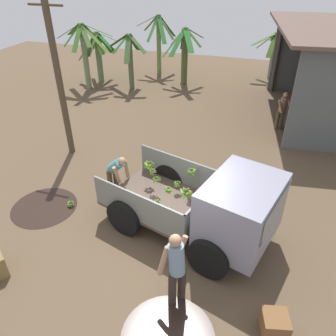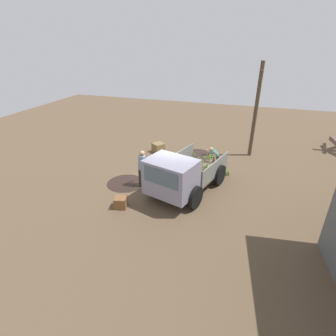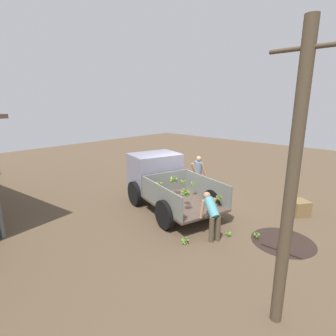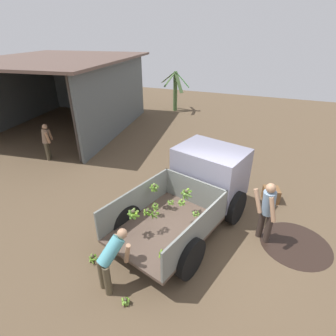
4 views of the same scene
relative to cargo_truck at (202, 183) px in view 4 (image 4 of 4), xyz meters
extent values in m
plane|color=brown|center=(-1.07, -0.44, -1.05)|extent=(36.00, 36.00, 0.00)
cylinder|color=black|center=(-0.44, -2.70, -1.05)|extent=(1.78, 1.78, 0.01)
cube|color=brown|center=(-1.65, 0.49, -0.53)|extent=(3.12, 2.66, 0.08)
cube|color=slate|center=(-1.38, 1.42, -0.09)|extent=(2.57, 0.80, 0.79)
cube|color=slate|center=(-1.93, -0.44, -0.09)|extent=(2.57, 0.80, 0.79)
cube|color=slate|center=(-0.40, 0.12, -0.09)|extent=(0.61, 1.92, 0.79)
cube|color=gray|center=(0.44, -0.13, 0.17)|extent=(1.94, 2.28, 1.47)
cube|color=#4C606B|center=(1.15, -0.34, 0.46)|extent=(0.47, 1.50, 0.65)
cylinder|color=black|center=(0.52, 0.92, -0.57)|extent=(0.99, 0.49, 0.97)
cylinder|color=black|center=(-0.06, -1.05, -0.57)|extent=(0.99, 0.49, 0.97)
cylinder|color=black|center=(-1.75, 1.58, -0.57)|extent=(0.99, 0.49, 0.97)
cylinder|color=black|center=(-2.33, -0.39, -0.57)|extent=(0.99, 0.49, 0.97)
sphere|color=#4D4532|center=(-1.48, -0.24, 0.05)|extent=(0.07, 0.07, 0.07)
cylinder|color=olive|center=(-1.53, -0.26, 0.02)|extent=(0.08, 0.14, 0.09)
cylinder|color=olive|center=(-1.50, -0.29, 0.01)|extent=(0.13, 0.08, 0.11)
cylinder|color=#78AF3F|center=(-1.45, -0.28, 0.01)|extent=(0.12, 0.12, 0.10)
cylinder|color=#538228|center=(-1.43, -0.23, 0.02)|extent=(0.08, 0.14, 0.09)
cylinder|color=#79B13B|center=(-1.47, -0.21, 0.00)|extent=(0.12, 0.08, 0.12)
cylinder|color=#72B13D|center=(-1.52, -0.21, 0.01)|extent=(0.12, 0.12, 0.10)
sphere|color=#48412E|center=(-0.99, 1.06, 0.23)|extent=(0.08, 0.08, 0.08)
cylinder|color=olive|center=(-0.93, 1.09, 0.15)|extent=(0.11, 0.17, 0.17)
cylinder|color=#83AA4A|center=(-0.95, 1.14, 0.18)|extent=(0.20, 0.13, 0.12)
cylinder|color=#70AB28|center=(-1.01, 1.12, 0.15)|extent=(0.17, 0.12, 0.18)
cylinder|color=#4E7723|center=(-1.05, 1.08, 0.16)|extent=(0.09, 0.18, 0.17)
cylinder|color=#537A27|center=(-1.02, 1.03, 0.15)|extent=(0.15, 0.14, 0.18)
cylinder|color=#79A73F|center=(-0.98, 0.99, 0.17)|extent=(0.19, 0.07, 0.14)
cylinder|color=#598033|center=(-0.92, 1.02, 0.18)|extent=(0.15, 0.19, 0.13)
sphere|color=brown|center=(-0.90, 0.18, 0.21)|extent=(0.09, 0.09, 0.09)
cylinder|color=#577D35|center=(-0.99, 0.20, 0.12)|extent=(0.09, 0.23, 0.20)
cylinder|color=#75A944|center=(-0.97, 0.12, 0.13)|extent=(0.20, 0.21, 0.18)
cylinder|color=#58732F|center=(-0.88, 0.12, 0.11)|extent=(0.21, 0.13, 0.22)
cylinder|color=#568F22|center=(-0.82, 0.16, 0.12)|extent=(0.11, 0.23, 0.20)
cylinder|color=#79B025|center=(-0.82, 0.25, 0.14)|extent=(0.19, 0.23, 0.16)
cylinder|color=#5A832A|center=(-0.93, 0.25, 0.11)|extent=(0.20, 0.12, 0.23)
sphere|color=brown|center=(-1.98, 0.81, 0.18)|extent=(0.07, 0.07, 0.07)
cylinder|color=olive|center=(-1.94, 0.86, 0.13)|extent=(0.13, 0.13, 0.11)
cylinder|color=olive|center=(-2.01, 0.86, 0.12)|extent=(0.14, 0.10, 0.12)
cylinder|color=#4D801D|center=(-2.03, 0.79, 0.12)|extent=(0.09, 0.14, 0.13)
cylinder|color=#5E971F|center=(-1.99, 0.77, 0.11)|extent=(0.13, 0.05, 0.14)
cylinder|color=olive|center=(-1.93, 0.79, 0.13)|extent=(0.09, 0.15, 0.11)
sphere|color=brown|center=(-2.82, 0.05, -0.08)|extent=(0.07, 0.07, 0.07)
cylinder|color=#597B2D|center=(-2.77, 0.04, -0.16)|extent=(0.07, 0.14, 0.16)
cylinder|color=#57812D|center=(-2.75, 0.09, -0.13)|extent=(0.12, 0.17, 0.11)
cylinder|color=#679A22|center=(-2.82, 0.12, -0.14)|extent=(0.17, 0.04, 0.13)
cylinder|color=#4D721C|center=(-2.87, 0.08, -0.15)|extent=(0.10, 0.15, 0.15)
cylinder|color=olive|center=(-2.85, 0.03, -0.16)|extent=(0.10, 0.13, 0.17)
cylinder|color=olive|center=(-2.82, 0.00, -0.16)|extent=(0.14, 0.04, 0.16)
sphere|color=brown|center=(-1.83, 0.69, 0.04)|extent=(0.07, 0.07, 0.07)
cylinder|color=#65A123|center=(-1.79, 0.74, -0.01)|extent=(0.16, 0.13, 0.12)
cylinder|color=#49761A|center=(-1.85, 0.73, -0.03)|extent=(0.14, 0.09, 0.16)
cylinder|color=#508226|center=(-1.89, 0.67, -0.02)|extent=(0.09, 0.16, 0.14)
cylinder|color=#557B25|center=(-1.84, 0.62, 0.00)|extent=(0.18, 0.05, 0.11)
cylinder|color=#568F1E|center=(-1.77, 0.66, -0.01)|extent=(0.10, 0.17, 0.12)
sphere|color=#4C4431|center=(-2.18, 1.07, 0.21)|extent=(0.09, 0.09, 0.09)
cylinder|color=#5E9C2C|center=(-2.26, 1.07, 0.14)|extent=(0.06, 0.21, 0.17)
cylinder|color=#72A92E|center=(-2.22, 1.00, 0.14)|extent=(0.21, 0.16, 0.17)
cylinder|color=#7AB224|center=(-2.14, 1.01, 0.12)|extent=(0.19, 0.15, 0.20)
cylinder|color=olive|center=(-2.10, 1.06, 0.13)|extent=(0.08, 0.21, 0.19)
cylinder|color=olive|center=(-2.13, 1.15, 0.16)|extent=(0.22, 0.16, 0.14)
cylinder|color=#52752F|center=(-2.22, 1.13, 0.13)|extent=(0.20, 0.17, 0.18)
sphere|color=#423B2B|center=(-1.34, 0.16, 0.19)|extent=(0.07, 0.07, 0.07)
cylinder|color=#66AE2B|center=(-1.35, 0.20, 0.13)|extent=(0.13, 0.08, 0.13)
cylinder|color=#6EA13D|center=(-1.38, 0.19, 0.14)|extent=(0.11, 0.14, 0.11)
cylinder|color=olive|center=(-1.39, 0.15, 0.15)|extent=(0.07, 0.15, 0.10)
cylinder|color=#4D781C|center=(-1.35, 0.12, 0.13)|extent=(0.13, 0.08, 0.13)
cylinder|color=olive|center=(-1.33, 0.13, 0.13)|extent=(0.12, 0.07, 0.14)
cylinder|color=#6DB126|center=(-1.30, 0.14, 0.13)|extent=(0.09, 0.14, 0.12)
cylinder|color=#749E40|center=(-1.29, 0.17, 0.13)|extent=(0.07, 0.13, 0.13)
cylinder|color=#73AB28|center=(-1.32, 0.21, 0.15)|extent=(0.15, 0.10, 0.10)
sphere|color=#463F2D|center=(-1.32, 0.90, -0.13)|extent=(0.07, 0.07, 0.07)
cylinder|color=#80AE42|center=(-1.35, 0.86, -0.19)|extent=(0.13, 0.12, 0.13)
cylinder|color=#60912A|center=(-1.31, 0.85, -0.19)|extent=(0.15, 0.07, 0.13)
cylinder|color=#78A436|center=(-1.28, 0.88, -0.20)|extent=(0.08, 0.13, 0.14)
cylinder|color=#49731E|center=(-1.27, 0.93, -0.18)|extent=(0.12, 0.14, 0.11)
cylinder|color=#5A822E|center=(-1.31, 0.96, -0.17)|extent=(0.16, 0.07, 0.10)
cylinder|color=#7AB134|center=(-1.35, 0.93, -0.20)|extent=(0.12, 0.11, 0.14)
cylinder|color=#679E2F|center=(-1.37, 0.89, -0.19)|extent=(0.06, 0.14, 0.13)
sphere|color=brown|center=(-0.89, 0.62, -0.23)|extent=(0.07, 0.07, 0.07)
cylinder|color=#72AA44|center=(-0.88, 0.66, -0.28)|extent=(0.13, 0.08, 0.13)
cylinder|color=#59842E|center=(-0.92, 0.67, -0.27)|extent=(0.13, 0.11, 0.11)
cylinder|color=olive|center=(-0.95, 0.63, -0.26)|extent=(0.05, 0.15, 0.09)
cylinder|color=#7DAC49|center=(-0.94, 0.59, -0.27)|extent=(0.11, 0.14, 0.11)
cylinder|color=olive|center=(-0.91, 0.58, -0.28)|extent=(0.14, 0.08, 0.12)
cylinder|color=olive|center=(-0.87, 0.59, -0.29)|extent=(0.11, 0.09, 0.14)
cylinder|color=#77A336|center=(-0.84, 0.60, -0.27)|extent=(0.08, 0.15, 0.10)
cylinder|color=#66A130|center=(-0.85, 0.65, -0.28)|extent=(0.10, 0.13, 0.12)
cube|color=#53595A|center=(8.67, 9.57, 0.74)|extent=(0.97, 6.41, 3.59)
cube|color=#53595A|center=(4.41, 12.19, 0.74)|extent=(7.78, 1.15, 3.59)
cube|color=#53595A|center=(5.26, 5.90, 0.74)|extent=(7.78, 1.15, 3.59)
cube|color=brown|center=(4.83, 9.05, 2.60)|extent=(9.54, 8.35, 0.12)
cylinder|color=#3F3833|center=(1.55, 5.60, 0.74)|extent=(0.16, 0.16, 3.59)
cylinder|color=#4B6938|center=(10.37, 4.57, 0.20)|extent=(0.27, 0.27, 2.50)
cube|color=#324D23|center=(10.86, 4.60, 1.04)|extent=(1.02, 0.25, 0.94)
cube|color=#455D30|center=(10.53, 5.11, 1.09)|extent=(0.50, 1.14, 0.83)
cube|color=#456434|center=(10.06, 4.84, 1.05)|extent=(0.74, 0.70, 0.92)
cube|color=#3E542E|center=(9.95, 4.21, 0.93)|extent=(0.99, 0.91, 1.16)
cube|color=#3A892D|center=(10.49, 4.13, 1.00)|extent=(0.52, 0.97, 1.01)
cylinder|color=#372B25|center=(-0.58, -1.97, -0.63)|extent=(0.23, 0.23, 0.85)
cylinder|color=#372B25|center=(-0.44, -1.77, -0.63)|extent=(0.23, 0.23, 0.85)
cylinder|color=#7791AC|center=(-0.54, -1.85, 0.13)|extent=(0.49, 0.48, 0.69)
sphere|color=tan|center=(-0.58, -1.82, 0.57)|extent=(0.24, 0.24, 0.24)
cylinder|color=tan|center=(-0.77, -1.94, 0.10)|extent=(0.27, 0.31, 0.63)
cylinder|color=tan|center=(-0.54, -1.59, 0.11)|extent=(0.29, 0.35, 0.62)
cylinder|color=brown|center=(-3.34, 1.26, -0.66)|extent=(0.20, 0.20, 0.77)
cylinder|color=brown|center=(-3.43, 1.06, -0.66)|extent=(0.20, 0.20, 0.77)
cylinder|color=#54A5B1|center=(-3.18, 1.07, -0.07)|extent=(0.70, 0.53, 0.62)
sphere|color=tan|center=(-2.91, 0.93, 0.21)|extent=(0.22, 0.22, 0.22)
cylinder|color=tan|center=(-2.90, 1.14, -0.18)|extent=(0.17, 0.20, 0.58)
cylinder|color=tan|center=(-3.03, 0.78, -0.18)|extent=(0.19, 0.26, 0.58)
cylinder|color=brown|center=(1.33, 7.09, -0.67)|extent=(0.20, 0.20, 0.76)
cylinder|color=brown|center=(1.14, 6.99, -0.67)|extent=(0.20, 0.20, 0.76)
cylinder|color=#8D715B|center=(1.25, 7.01, 0.01)|extent=(0.42, 0.45, 0.63)
sphere|color=tan|center=(1.28, 6.96, 0.41)|extent=(0.22, 0.22, 0.22)
cylinder|color=tan|center=(1.49, 6.98, -0.01)|extent=(0.31, 0.23, 0.56)
cylinder|color=tan|center=(1.15, 6.79, -0.01)|extent=(0.31, 0.24, 0.56)
sphere|color=#49422F|center=(-3.53, 0.61, -0.92)|extent=(0.07, 0.07, 0.07)
cylinder|color=#4D801F|center=(-3.49, 0.63, -0.98)|extent=(0.10, 0.13, 0.13)
cylinder|color=olive|center=(-3.52, 0.64, -0.98)|extent=(0.13, 0.07, 0.14)
cylinder|color=#6CA72E|center=(-3.56, 0.65, -0.96)|extent=(0.14, 0.12, 0.10)
cylinder|color=#537324|center=(-3.57, 0.61, -0.98)|extent=(0.05, 0.12, 0.14)
cylinder|color=#76A83F|center=(-3.56, 0.58, -0.98)|extent=(0.11, 0.12, 0.14)
cylinder|color=#5F8D35|center=(-3.54, 0.57, -0.98)|extent=(0.13, 0.07, 0.14)
cylinder|color=#557B25|center=(-3.50, 0.57, -0.97)|extent=(0.13, 0.12, 0.12)
cylinder|color=#82B13E|center=(-3.48, 0.60, -0.97)|extent=(0.07, 0.15, 0.11)
sphere|color=#4A4230|center=(-2.84, 1.89, -0.88)|extent=(0.08, 0.08, 0.08)
cylinder|color=#72A13F|center=(-2.79, 1.84, -0.94)|extent=(0.16, 0.15, 0.14)
cylinder|color=#58921E|center=(-2.79, 1.91, -0.96)|extent=(0.10, 0.15, 0.18)
cylinder|color=#7BA83E|center=(-2.84, 1.95, -0.95)|extent=(0.17, 0.06, 0.17)
cylinder|color=#78A538|center=(-2.89, 1.90, -0.96)|extent=(0.08, 0.15, 0.18)
cylinder|color=#6CA830|center=(-2.89, 1.83, -0.92)|extent=(0.17, 0.16, 0.11)
cube|color=brown|center=(1.41, -1.99, -0.82)|extent=(0.58, 0.58, 0.46)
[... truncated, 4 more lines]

